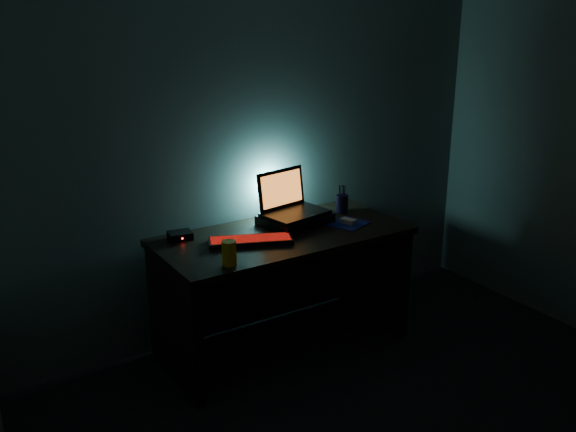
# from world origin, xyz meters

# --- Properties ---
(room) EXTENTS (3.50, 4.00, 2.50)m
(room) POSITION_xyz_m (0.00, 0.00, 1.25)
(room) COLOR black
(room) RESTS_ON ground
(desk) EXTENTS (1.50, 0.70, 0.75)m
(desk) POSITION_xyz_m (0.00, 1.67, 0.49)
(desk) COLOR black
(desk) RESTS_ON ground
(riser) EXTENTS (0.45, 0.37, 0.06)m
(riser) POSITION_xyz_m (0.15, 1.72, 0.78)
(riser) COLOR black
(riser) RESTS_ON desk
(laptop) EXTENTS (0.42, 0.34, 0.26)m
(laptop) POSITION_xyz_m (0.14, 1.77, 0.87)
(laptop) COLOR black
(laptop) RESTS_ON riser
(keyboard) EXTENTS (0.49, 0.32, 0.03)m
(keyboard) POSITION_xyz_m (-0.24, 1.58, 0.76)
(keyboard) COLOR black
(keyboard) RESTS_ON desk
(mousepad) EXTENTS (0.28, 0.26, 0.00)m
(mousepad) POSITION_xyz_m (0.43, 1.55, 0.75)
(mousepad) COLOR #0C1459
(mousepad) RESTS_ON desk
(mouse) EXTENTS (0.08, 0.11, 0.03)m
(mouse) POSITION_xyz_m (0.43, 1.55, 0.77)
(mouse) COLOR gray
(mouse) RESTS_ON mousepad
(pen_cup) EXTENTS (0.09, 0.09, 0.11)m
(pen_cup) POSITION_xyz_m (0.53, 1.76, 0.81)
(pen_cup) COLOR black
(pen_cup) RESTS_ON desk
(juice_glass) EXTENTS (0.10, 0.10, 0.13)m
(juice_glass) POSITION_xyz_m (-0.49, 1.36, 0.82)
(juice_glass) COLOR #FFAF0D
(juice_glass) RESTS_ON desk
(router) EXTENTS (0.15, 0.12, 0.04)m
(router) POSITION_xyz_m (-0.55, 1.85, 0.77)
(router) COLOR black
(router) RESTS_ON desk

